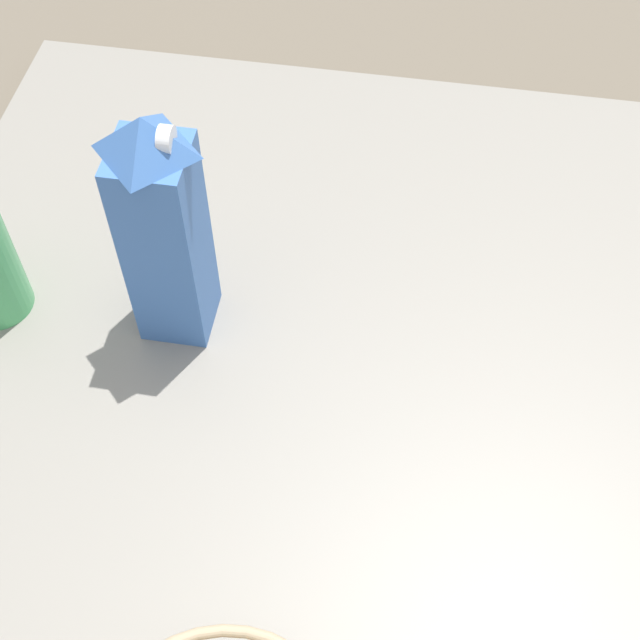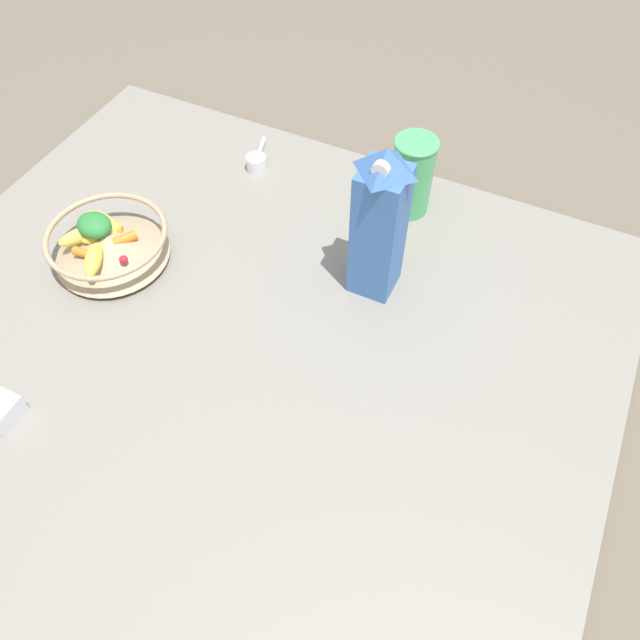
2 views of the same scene
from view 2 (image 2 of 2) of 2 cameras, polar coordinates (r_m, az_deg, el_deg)
The scene contains 6 objects.
ground_plane at distance 0.99m, azimuth -9.44°, elevation -5.79°, with size 6.00×6.00×0.00m, color #665B4C.
countertop at distance 0.98m, azimuth -9.56°, elevation -5.32°, with size 1.16×1.16×0.03m.
fruit_bowl at distance 1.13m, azimuth -18.87°, elevation 6.73°, with size 0.21×0.21×0.09m.
milk_carton at distance 0.96m, azimuth 5.47°, elevation 8.80°, with size 0.07×0.07×0.28m.
drinking_cup at distance 1.15m, azimuth 8.42°, elevation 12.99°, with size 0.08×0.08×0.15m.
measuring_scoop at distance 1.27m, azimuth -5.80°, elevation 14.18°, with size 0.05×0.10×0.03m.
Camera 2 is at (0.37, -0.39, 0.84)m, focal length 35.00 mm.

